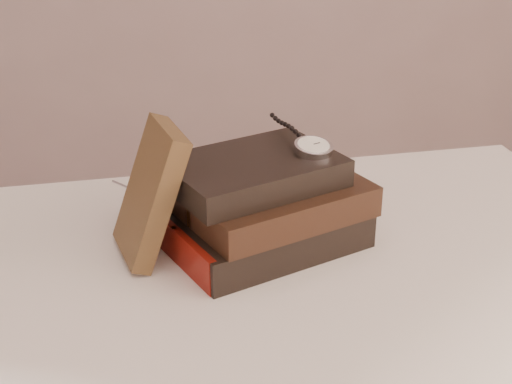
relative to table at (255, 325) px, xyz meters
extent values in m
cube|color=silver|center=(0.00, 0.00, 0.07)|extent=(1.00, 0.60, 0.04)
cube|color=white|center=(0.00, 0.00, 0.01)|extent=(0.88, 0.49, 0.08)
cylinder|color=white|center=(0.45, 0.25, -0.30)|extent=(0.05, 0.05, 0.71)
cube|color=black|center=(0.02, 0.04, 0.11)|extent=(0.28, 0.23, 0.04)
cube|color=beige|center=(0.02, 0.05, 0.11)|extent=(0.26, 0.22, 0.03)
cube|color=gold|center=(-0.09, 0.03, 0.11)|extent=(0.01, 0.01, 0.05)
cube|color=#691009|center=(-0.09, 0.01, 0.11)|extent=(0.06, 0.14, 0.05)
cube|color=black|center=(0.04, 0.04, 0.16)|extent=(0.26, 0.22, 0.04)
cube|color=beige|center=(0.04, 0.04, 0.16)|extent=(0.25, 0.20, 0.03)
cube|color=gold|center=(-0.07, 0.03, 0.16)|extent=(0.01, 0.01, 0.04)
cube|color=black|center=(0.01, 0.05, 0.19)|extent=(0.24, 0.20, 0.03)
cube|color=beige|center=(0.01, 0.05, 0.19)|extent=(0.23, 0.19, 0.03)
cube|color=gold|center=(-0.09, 0.04, 0.19)|extent=(0.01, 0.01, 0.04)
cube|color=#3A2816|center=(-0.12, 0.05, 0.18)|extent=(0.10, 0.12, 0.17)
cylinder|color=silver|center=(0.09, 0.05, 0.22)|extent=(0.06, 0.06, 0.02)
cylinder|color=white|center=(0.09, 0.05, 0.22)|extent=(0.05, 0.05, 0.01)
torus|color=silver|center=(0.09, 0.05, 0.22)|extent=(0.06, 0.06, 0.01)
cylinder|color=silver|center=(0.08, 0.08, 0.22)|extent=(0.01, 0.01, 0.01)
cube|color=black|center=(0.08, 0.06, 0.22)|extent=(0.01, 0.01, 0.00)
cube|color=black|center=(0.09, 0.05, 0.22)|extent=(0.01, 0.00, 0.00)
sphere|color=black|center=(0.08, 0.09, 0.22)|extent=(0.01, 0.01, 0.01)
sphere|color=black|center=(0.08, 0.10, 0.22)|extent=(0.01, 0.01, 0.01)
sphere|color=black|center=(0.07, 0.11, 0.22)|extent=(0.01, 0.01, 0.01)
sphere|color=black|center=(0.07, 0.12, 0.22)|extent=(0.01, 0.01, 0.01)
sphere|color=black|center=(0.07, 0.13, 0.22)|extent=(0.01, 0.01, 0.01)
sphere|color=black|center=(0.07, 0.14, 0.22)|extent=(0.01, 0.01, 0.01)
sphere|color=black|center=(0.07, 0.15, 0.22)|extent=(0.01, 0.01, 0.01)
sphere|color=black|center=(0.06, 0.16, 0.22)|extent=(0.01, 0.01, 0.01)
sphere|color=black|center=(0.06, 0.17, 0.22)|extent=(0.01, 0.01, 0.01)
torus|color=silver|center=(-0.11, 0.08, 0.16)|extent=(0.05, 0.03, 0.05)
torus|color=silver|center=(-0.06, 0.09, 0.16)|extent=(0.05, 0.03, 0.05)
cylinder|color=silver|center=(-0.08, 0.09, 0.16)|extent=(0.01, 0.01, 0.00)
cylinder|color=silver|center=(-0.14, 0.12, 0.15)|extent=(0.04, 0.10, 0.03)
cylinder|color=silver|center=(-0.05, 0.15, 0.15)|extent=(0.04, 0.10, 0.03)
camera|label=1|loc=(-0.17, -0.78, 0.56)|focal=52.34mm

